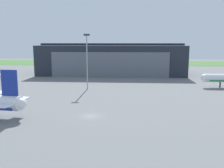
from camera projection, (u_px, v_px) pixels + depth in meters
name	position (u px, v px, depth m)	size (l,w,h in m)	color
ground_plane	(91.00, 116.00, 66.80)	(440.00, 440.00, 0.00)	slate
grass_field_strip	(119.00, 63.00, 232.38)	(440.00, 56.00, 0.08)	#437033
maintenance_hangar	(112.00, 59.00, 153.20)	(84.72, 31.99, 18.38)	#232833
apron_light_mast	(87.00, 58.00, 102.79)	(2.40, 0.50, 22.48)	#99999E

